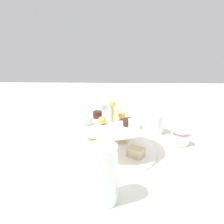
% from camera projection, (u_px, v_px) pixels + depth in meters
% --- Properties ---
extents(ground_plane, '(2.40, 2.40, 0.00)m').
position_uv_depth(ground_plane, '(112.00, 153.00, 0.76)').
color(ground_plane, silver).
extents(tiered_serving_stand, '(0.29, 0.29, 0.17)m').
position_uv_depth(tiered_serving_stand, '(112.00, 139.00, 0.74)').
color(tiered_serving_stand, white).
rests_on(tiered_serving_stand, ground_plane).
extents(water_glass_tall_right, '(0.07, 0.07, 0.14)m').
position_uv_depth(water_glass_tall_right, '(102.00, 175.00, 0.52)').
color(water_glass_tall_right, silver).
rests_on(water_glass_tall_right, ground_plane).
extents(water_glass_short_left, '(0.06, 0.06, 0.08)m').
position_uv_depth(water_glass_short_left, '(155.00, 124.00, 0.90)').
color(water_glass_short_left, silver).
rests_on(water_glass_short_left, ground_plane).
extents(teacup_with_saucer, '(0.09, 0.09, 0.05)m').
position_uv_depth(teacup_with_saucer, '(181.00, 139.00, 0.81)').
color(teacup_with_saucer, white).
rests_on(teacup_with_saucer, ground_plane).
extents(butter_knife_left, '(0.17, 0.05, 0.00)m').
position_uv_depth(butter_knife_left, '(23.00, 156.00, 0.74)').
color(butter_knife_left, silver).
rests_on(butter_knife_left, ground_plane).
extents(butter_knife_right, '(0.16, 0.08, 0.00)m').
position_uv_depth(butter_knife_right, '(203.00, 179.00, 0.62)').
color(butter_knife_right, silver).
rests_on(butter_knife_right, ground_plane).
extents(water_glass_mid_back, '(0.06, 0.06, 0.11)m').
position_uv_depth(water_glass_mid_back, '(101.00, 117.00, 0.94)').
color(water_glass_mid_back, silver).
rests_on(water_glass_mid_back, ground_plane).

